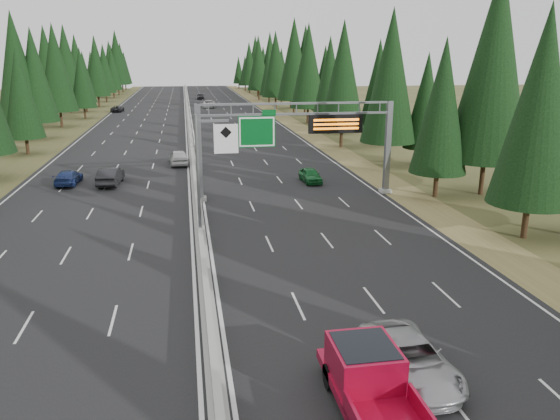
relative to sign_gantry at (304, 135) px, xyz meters
The scene contains 19 objects.
road 46.29m from the sign_gantry, 101.18° to the left, with size 32.00×260.00×0.08m, color black.
shoulder_right 46.28m from the sign_gantry, 78.86° to the left, with size 3.60×260.00×0.06m, color olive.
shoulder_left 52.70m from the sign_gantry, 120.63° to the left, with size 3.60×260.00×0.06m, color #42431F.
median_barrier 46.25m from the sign_gantry, 101.18° to the left, with size 0.70×260.00×0.85m.
sign_gantry is the anchor object (origin of this frame).
hov_sign_pole 12.96m from the sign_gantry, 130.04° to the right, with size 2.80×0.50×8.00m.
tree_row_right 37.07m from the sign_gantry, 69.05° to the left, with size 11.94×240.06×18.94m.
tree_row_left 52.50m from the sign_gantry, 126.55° to the left, with size 11.46×245.22×18.88m.
silver_minivan 27.31m from the sign_gantry, 93.90° to the right, with size 2.46×5.33×1.48m, color #A3A3A7.
red_pickup 28.92m from the sign_gantry, 97.89° to the right, with size 2.26×6.34×2.07m.
car_ahead_green 7.06m from the sign_gantry, 70.93° to the left, with size 1.57×3.89×1.33m, color #17652B.
car_ahead_dkred 31.05m from the sign_gantry, 89.54° to the left, with size 1.63×4.66×1.54m, color #5B0F0D.
car_ahead_dkgrey 50.07m from the sign_gantry, 88.48° to the left, with size 1.79×4.42×1.28m, color black.
car_ahead_white 83.14m from the sign_gantry, 92.80° to the left, with size 2.69×5.83×1.62m, color silver.
car_ahead_far 107.88m from the sign_gantry, 92.71° to the left, with size 1.95×4.86×1.66m, color #232326.
car_onc_near 18.61m from the sign_gantry, 156.10° to the left, with size 1.70×4.86×1.60m, color black.
car_onc_blue 22.37m from the sign_gantry, 158.42° to the left, with size 1.84×4.53×1.31m, color navy.
car_onc_white 19.49m from the sign_gantry, 123.26° to the left, with size 1.91×4.75×1.62m, color silver.
car_onc_far 80.17m from the sign_gantry, 107.01° to the left, with size 2.16×4.69×1.30m, color black.
Camera 1 is at (-0.64, -8.66, 11.53)m, focal length 35.00 mm.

